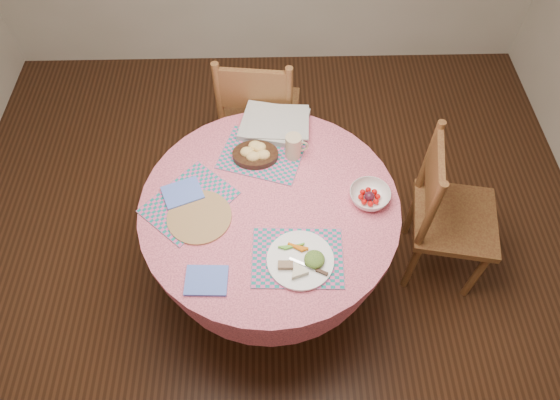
{
  "coord_description": "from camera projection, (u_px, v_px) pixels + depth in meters",
  "views": [
    {
      "loc": [
        0.02,
        -1.34,
        2.68
      ],
      "look_at": [
        0.05,
        0.0,
        0.78
      ],
      "focal_mm": 32.0,
      "sensor_mm": 36.0,
      "label": 1
    }
  ],
  "objects": [
    {
      "name": "room_envelope",
      "position": [
        264.0,
        29.0,
        1.57
      ],
      "size": [
        4.01,
        4.01,
        2.71
      ],
      "color": "silver",
      "rests_on": "ground"
    },
    {
      "name": "dinner_plate",
      "position": [
        302.0,
        260.0,
        2.16
      ],
      "size": [
        0.29,
        0.29,
        0.05
      ],
      "rotation": [
        0.0,
        0.0,
        -0.03
      ],
      "color": "white",
      "rests_on": "placemat_front"
    },
    {
      "name": "chair_back",
      "position": [
        258.0,
        114.0,
        3.01
      ],
      "size": [
        0.51,
        0.5,
        1.01
      ],
      "rotation": [
        0.0,
        0.0,
        3.03
      ],
      "color": "brown",
      "rests_on": "ground"
    },
    {
      "name": "wicker_trivet",
      "position": [
        199.0,
        217.0,
        2.3
      ],
      "size": [
        0.3,
        0.3,
        0.01
      ],
      "primitive_type": "cylinder",
      "color": "#A68048",
      "rests_on": "dining_table"
    },
    {
      "name": "newspaper_stack",
      "position": [
        275.0,
        124.0,
        2.62
      ],
      "size": [
        0.39,
        0.34,
        0.04
      ],
      "rotation": [
        0.0,
        0.0,
        -0.22
      ],
      "color": "silver",
      "rests_on": "dining_table"
    },
    {
      "name": "chair_right",
      "position": [
        446.0,
        213.0,
        2.62
      ],
      "size": [
        0.51,
        0.52,
        0.97
      ],
      "rotation": [
        0.0,
        0.0,
        1.39
      ],
      "color": "brown",
      "rests_on": "ground"
    },
    {
      "name": "napkin_near",
      "position": [
        206.0,
        280.0,
        2.12
      ],
      "size": [
        0.18,
        0.15,
        0.01
      ],
      "primitive_type": "cube",
      "rotation": [
        0.0,
        0.0,
        -0.04
      ],
      "color": "#5978E4",
      "rests_on": "dining_table"
    },
    {
      "name": "ground",
      "position": [
        272.0,
        276.0,
        2.97
      ],
      "size": [
        4.0,
        4.0,
        0.0
      ],
      "primitive_type": "plane",
      "color": "#331C0F",
      "rests_on": "ground"
    },
    {
      "name": "latte_mug",
      "position": [
        294.0,
        146.0,
        2.47
      ],
      "size": [
        0.12,
        0.08,
        0.13
      ],
      "color": "#CCB48C",
      "rests_on": "placemat_back"
    },
    {
      "name": "dining_table",
      "position": [
        270.0,
        226.0,
        2.51
      ],
      "size": [
        1.24,
        1.24,
        0.75
      ],
      "color": "pink",
      "rests_on": "ground"
    },
    {
      "name": "napkin_far",
      "position": [
        183.0,
        193.0,
        2.38
      ],
      "size": [
        0.22,
        0.2,
        0.01
      ],
      "primitive_type": "cube",
      "rotation": [
        0.0,
        0.0,
        0.38
      ],
      "color": "#5978E4",
      "rests_on": "placemat_left"
    },
    {
      "name": "placemat_front",
      "position": [
        298.0,
        258.0,
        2.19
      ],
      "size": [
        0.41,
        0.31,
        0.01
      ],
      "primitive_type": "cube",
      "rotation": [
        0.0,
        0.0,
        -0.04
      ],
      "color": "#167B76",
      "rests_on": "dining_table"
    },
    {
      "name": "placemat_left",
      "position": [
        189.0,
        202.0,
        2.36
      ],
      "size": [
        0.49,
        0.5,
        0.01
      ],
      "primitive_type": "cube",
      "rotation": [
        0.0,
        0.0,
        0.84
      ],
      "color": "#167B76",
      "rests_on": "dining_table"
    },
    {
      "name": "placemat_back",
      "position": [
        262.0,
        155.0,
        2.53
      ],
      "size": [
        0.47,
        0.41,
        0.01
      ],
      "primitive_type": "cube",
      "rotation": [
        0.0,
        0.0,
        -0.31
      ],
      "color": "#167B76",
      "rests_on": "dining_table"
    },
    {
      "name": "fruit_bowl",
      "position": [
        370.0,
        196.0,
        2.34
      ],
      "size": [
        0.24,
        0.24,
        0.06
      ],
      "rotation": [
        0.0,
        0.0,
        -0.3
      ],
      "color": "white",
      "rests_on": "dining_table"
    },
    {
      "name": "bread_bowl",
      "position": [
        255.0,
        153.0,
        2.49
      ],
      "size": [
        0.23,
        0.23,
        0.08
      ],
      "color": "black",
      "rests_on": "placemat_back"
    }
  ]
}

